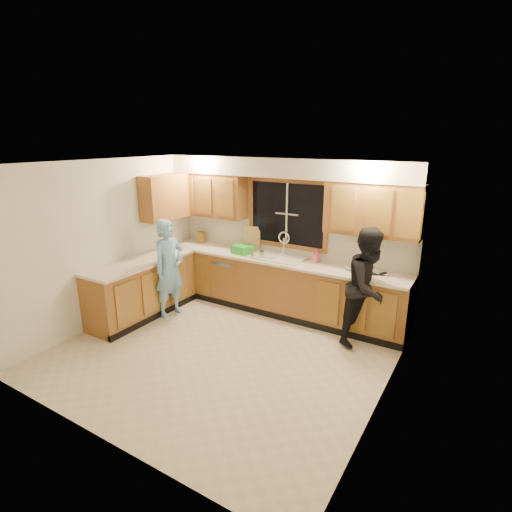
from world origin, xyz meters
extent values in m
plane|color=beige|center=(0.00, 0.00, 0.00)|extent=(4.20, 4.20, 0.00)
plane|color=white|center=(0.00, 0.00, 2.50)|extent=(4.20, 4.20, 0.00)
plane|color=white|center=(0.00, 1.90, 1.25)|extent=(4.20, 0.00, 4.20)
plane|color=white|center=(-2.10, 0.00, 1.25)|extent=(0.00, 3.80, 3.80)
plane|color=white|center=(2.10, 0.00, 1.25)|extent=(0.00, 3.80, 3.80)
cube|color=#945D2B|center=(0.00, 1.60, 0.44)|extent=(4.20, 0.60, 0.88)
cube|color=#945D2B|center=(-1.80, 0.35, 0.44)|extent=(0.60, 1.90, 0.88)
cube|color=beige|center=(0.00, 1.58, 0.90)|extent=(4.20, 0.63, 0.04)
cube|color=beige|center=(-1.79, 0.35, 0.90)|extent=(0.63, 1.90, 0.04)
cube|color=#945D2B|center=(-1.43, 1.73, 1.83)|extent=(1.35, 0.33, 0.75)
cube|color=#945D2B|center=(1.43, 1.73, 1.83)|extent=(1.35, 0.33, 0.75)
cube|color=#945D2B|center=(-1.94, 1.12, 1.83)|extent=(0.33, 0.90, 0.75)
cube|color=silver|center=(0.00, 1.72, 2.35)|extent=(4.20, 0.35, 0.30)
cube|color=black|center=(0.00, 1.90, 1.60)|extent=(1.30, 0.01, 1.00)
cube|color=#945D2B|center=(0.00, 1.89, 2.14)|extent=(1.44, 0.03, 0.07)
cube|color=#945D2B|center=(0.00, 1.89, 1.07)|extent=(1.44, 0.03, 0.07)
cube|color=#945D2B|center=(-0.69, 1.89, 1.60)|extent=(0.07, 0.03, 1.00)
cube|color=#945D2B|center=(0.69, 1.89, 1.60)|extent=(0.07, 0.03, 1.00)
cube|color=white|center=(0.00, 1.60, 0.93)|extent=(0.86, 0.52, 0.03)
cube|color=white|center=(-0.21, 1.60, 0.84)|extent=(0.38, 0.42, 0.18)
cube|color=white|center=(0.21, 1.60, 0.84)|extent=(0.38, 0.42, 0.18)
cylinder|color=silver|center=(0.00, 1.80, 1.08)|extent=(0.04, 0.04, 0.28)
torus|color=silver|center=(0.00, 1.80, 1.22)|extent=(0.21, 0.03, 0.21)
cube|color=white|center=(-0.85, 1.59, 0.41)|extent=(0.60, 0.56, 0.82)
cube|color=white|center=(-1.80, -0.22, 0.45)|extent=(0.58, 0.75, 0.90)
imported|color=#77AEE1|center=(-1.40, 0.57, 0.79)|extent=(0.43, 0.61, 1.59)
imported|color=black|center=(1.57, 1.31, 0.83)|extent=(0.89, 0.99, 1.66)
cube|color=olive|center=(-1.69, 1.74, 1.03)|extent=(0.12, 0.10, 0.21)
cube|color=tan|center=(-0.64, 1.82, 1.12)|extent=(0.32, 0.21, 0.40)
cube|color=green|center=(-0.66, 1.55, 0.99)|extent=(0.32, 0.31, 0.14)
imported|color=#F95E85|center=(0.61, 1.73, 1.02)|extent=(0.12, 0.12, 0.21)
imported|color=silver|center=(1.22, 1.65, 0.95)|extent=(0.27, 0.27, 0.05)
cylinder|color=#B5A78B|center=(-0.21, 1.45, 0.98)|extent=(0.08, 0.08, 0.13)
cylinder|color=#B5A78B|center=(-0.34, 1.38, 0.98)|extent=(0.09, 0.09, 0.12)
camera|label=1|loc=(2.89, -3.86, 2.80)|focal=28.00mm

